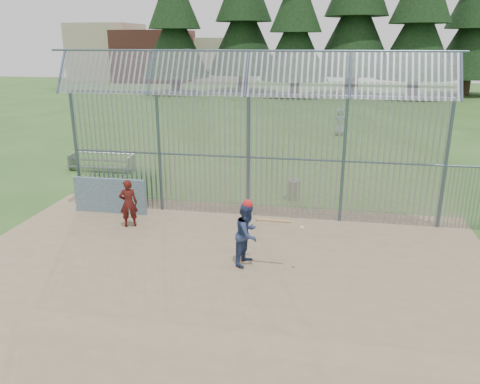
% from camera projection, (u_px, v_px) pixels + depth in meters
% --- Properties ---
extents(ground, '(120.00, 120.00, 0.00)m').
position_uv_depth(ground, '(227.00, 262.00, 12.37)').
color(ground, '#2D511E').
rests_on(ground, ground).
extents(dirt_infield, '(14.00, 10.00, 0.02)m').
position_uv_depth(dirt_infield, '(223.00, 270.00, 11.89)').
color(dirt_infield, '#756047').
rests_on(dirt_infield, ground).
extents(dugout_wall, '(2.50, 0.12, 1.20)m').
position_uv_depth(dugout_wall, '(110.00, 196.00, 15.67)').
color(dugout_wall, '#38566B').
rests_on(dugout_wall, dirt_infield).
extents(batter, '(0.82, 0.94, 1.64)m').
position_uv_depth(batter, '(247.00, 234.00, 12.00)').
color(batter, navy).
rests_on(batter, dirt_infield).
extents(onlooker, '(0.65, 0.55, 1.52)m').
position_uv_depth(onlooker, '(128.00, 203.00, 14.46)').
color(onlooker, maroon).
rests_on(onlooker, dirt_infield).
extents(bg_kid_standing, '(0.94, 0.75, 1.68)m').
position_uv_depth(bg_kid_standing, '(340.00, 122.00, 28.71)').
color(bg_kid_standing, slate).
rests_on(bg_kid_standing, ground).
extents(batting_gear, '(1.57, 0.46, 0.58)m').
position_uv_depth(batting_gear, '(254.00, 208.00, 11.71)').
color(batting_gear, red).
rests_on(batting_gear, ground).
extents(trash_can, '(0.56, 0.56, 0.82)m').
position_uv_depth(trash_can, '(293.00, 190.00, 17.11)').
color(trash_can, '#92939A').
rests_on(trash_can, ground).
extents(bleacher, '(3.00, 0.95, 0.72)m').
position_uv_depth(bleacher, '(102.00, 161.00, 21.04)').
color(bleacher, slate).
rests_on(bleacher, ground).
extents(backstop_fence, '(20.09, 0.81, 5.30)m').
position_uv_depth(backstop_fence, '(305.00, 149.00, 14.55)').
color(backstop_fence, '#47566B').
rests_on(backstop_fence, ground).
extents(distant_buildings, '(26.50, 10.50, 8.00)m').
position_uv_depth(distant_buildings, '(150.00, 55.00, 68.08)').
color(distant_buildings, brown).
rests_on(distant_buildings, ground).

